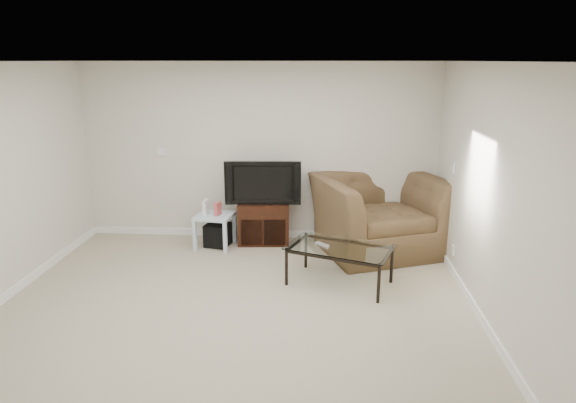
# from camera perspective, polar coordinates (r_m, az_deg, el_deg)

# --- Properties ---
(floor) EXTENTS (5.00, 5.00, 0.00)m
(floor) POSITION_cam_1_polar(r_m,az_deg,el_deg) (5.33, -6.38, -12.76)
(floor) COLOR tan
(floor) RESTS_ON ground
(ceiling) EXTENTS (5.00, 5.00, 0.00)m
(ceiling) POSITION_cam_1_polar(r_m,az_deg,el_deg) (4.70, -7.31, 15.18)
(ceiling) COLOR white
(ceiling) RESTS_ON ground
(wall_back) EXTENTS (5.00, 0.02, 2.50)m
(wall_back) POSITION_cam_1_polar(r_m,az_deg,el_deg) (7.28, -3.27, 5.45)
(wall_back) COLOR silver
(wall_back) RESTS_ON ground
(wall_right) EXTENTS (0.02, 5.00, 2.50)m
(wall_right) POSITION_cam_1_polar(r_m,az_deg,el_deg) (5.05, 22.28, -0.19)
(wall_right) COLOR silver
(wall_right) RESTS_ON ground
(plate_back) EXTENTS (0.12, 0.02, 0.12)m
(plate_back) POSITION_cam_1_polar(r_m,az_deg,el_deg) (7.57, -13.90, 5.41)
(plate_back) COLOR white
(plate_back) RESTS_ON wall_back
(plate_right_switch) EXTENTS (0.02, 0.09, 0.13)m
(plate_right_switch) POSITION_cam_1_polar(r_m,az_deg,el_deg) (6.55, 17.92, 3.58)
(plate_right_switch) COLOR white
(plate_right_switch) RESTS_ON wall_right
(plate_right_outlet) EXTENTS (0.02, 0.08, 0.12)m
(plate_right_outlet) POSITION_cam_1_polar(r_m,az_deg,el_deg) (6.52, 17.85, -5.16)
(plate_right_outlet) COLOR white
(plate_right_outlet) RESTS_ON wall_right
(tv_stand) EXTENTS (0.74, 0.54, 0.59)m
(tv_stand) POSITION_cam_1_polar(r_m,az_deg,el_deg) (7.29, -2.71, -2.26)
(tv_stand) COLOR black
(tv_stand) RESTS_ON floor
(dvd_player) EXTENTS (0.39, 0.29, 0.05)m
(dvd_player) POSITION_cam_1_polar(r_m,az_deg,el_deg) (7.20, -2.74, -0.86)
(dvd_player) COLOR black
(dvd_player) RESTS_ON tv_stand
(television) EXTENTS (0.98, 0.25, 0.60)m
(television) POSITION_cam_1_polar(r_m,az_deg,el_deg) (7.10, -2.78, 2.26)
(television) COLOR black
(television) RESTS_ON tv_stand
(side_table) EXTENTS (0.54, 0.54, 0.46)m
(side_table) POSITION_cam_1_polar(r_m,az_deg,el_deg) (7.20, -8.10, -3.19)
(side_table) COLOR silver
(side_table) RESTS_ON floor
(subwoofer) EXTENTS (0.37, 0.37, 0.31)m
(subwoofer) POSITION_cam_1_polar(r_m,az_deg,el_deg) (7.23, -7.81, -3.67)
(subwoofer) COLOR black
(subwoofer) RESTS_ON floor
(game_console) EXTENTS (0.07, 0.16, 0.21)m
(game_console) POSITION_cam_1_polar(r_m,az_deg,el_deg) (7.12, -9.12, -0.62)
(game_console) COLOR white
(game_console) RESTS_ON side_table
(game_case) EXTENTS (0.08, 0.14, 0.18)m
(game_case) POSITION_cam_1_polar(r_m,az_deg,el_deg) (7.07, -7.81, -0.81)
(game_case) COLOR #CC4C4C
(game_case) RESTS_ON side_table
(recliner) EXTENTS (1.83, 1.51, 1.37)m
(recliner) POSITION_cam_1_polar(r_m,az_deg,el_deg) (6.96, 10.10, -0.02)
(recliner) COLOR #4C371E
(recliner) RESTS_ON floor
(coffee_table) EXTENTS (1.32, 1.03, 0.45)m
(coffee_table) POSITION_cam_1_polar(r_m,az_deg,el_deg) (5.98, 5.73, -7.08)
(coffee_table) COLOR black
(coffee_table) RESTS_ON floor
(remote) EXTENTS (0.17, 0.16, 0.02)m
(remote) POSITION_cam_1_polar(r_m,az_deg,el_deg) (5.93, 3.80, -4.76)
(remote) COLOR #B2B2B7
(remote) RESTS_ON coffee_table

